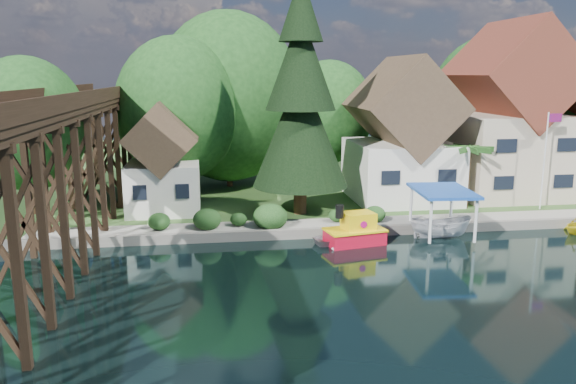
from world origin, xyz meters
name	(u,v)px	position (x,y,z in m)	size (l,w,h in m)	color
ground	(370,282)	(0.00, 0.00, 0.00)	(140.00, 140.00, 0.00)	black
bank	(281,167)	(0.00, 34.00, 0.25)	(140.00, 52.00, 0.50)	#284A1D
seawall	(395,230)	(4.00, 8.00, 0.31)	(60.00, 0.40, 0.62)	slate
promenade	(418,220)	(6.00, 9.30, 0.53)	(50.00, 2.60, 0.06)	gray
trestle_bridge	(52,167)	(-16.00, 5.17, 5.35)	(4.12, 44.18, 9.30)	black
house_left	(401,140)	(7.00, 16.00, 5.14)	(7.64, 8.64, 11.02)	white
house_center	(508,122)	(16.00, 16.50, 6.42)	(8.65, 9.18, 13.89)	beige
shed	(163,165)	(-11.00, 14.50, 3.83)	(5.09, 5.40, 7.85)	white
bg_trees	(313,109)	(1.00, 21.25, 7.29)	(49.90, 13.30, 10.57)	#382314
shrubs	(261,216)	(-4.60, 9.26, 1.23)	(15.76, 2.47, 1.70)	#173C15
conifer	(301,101)	(-1.50, 12.45, 8.32)	(6.60, 6.60, 16.24)	#382314
palm_tree	(469,151)	(10.77, 12.33, 4.73)	(4.22, 4.22, 4.85)	#382314
flagpole	(547,150)	(16.17, 11.23, 4.80)	(1.10, 0.11, 7.02)	white
tugboat	(355,232)	(0.91, 6.37, 0.77)	(3.87, 2.60, 2.59)	red
boat_white_a	(343,237)	(0.23, 6.68, 0.38)	(2.59, 3.63, 0.75)	silver
boat_canopy	(441,217)	(6.58, 6.88, 1.34)	(4.02, 5.10, 3.12)	silver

